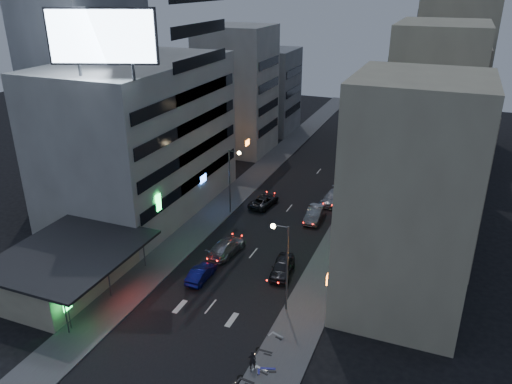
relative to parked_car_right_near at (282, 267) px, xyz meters
The scene contains 29 objects.
ground 12.06m from the parked_car_right_near, 110.10° to the right, with size 180.00×180.00×0.00m, color black.
sidewalk_left 22.30m from the parked_car_right_near, 122.99° to the left, with size 4.00×120.00×0.12m, color #4C4C4F.
sidewalk_right 19.11m from the parked_car_right_near, 78.33° to the left, with size 4.00×120.00×0.12m, color #4C4C4F.
food_court 20.33m from the parked_car_right_near, 152.72° to the right, with size 11.00×13.00×3.88m.
white_building 24.28m from the parked_car_right_near, 157.63° to the left, with size 14.00×24.00×18.00m, color beige.
grey_tower 36.16m from the parked_car_right_near, 158.78° to the left, with size 10.00×14.00×34.00m, color gray.
shophouse_near 14.26m from the parked_car_right_near, ahead, with size 10.00×11.00×20.00m, color #C1BA97.
shophouse_mid 17.19m from the parked_car_right_near, 43.27° to the left, with size 11.00×12.00×16.00m, color gray.
shophouse_far 27.99m from the parked_car_right_near, 65.37° to the left, with size 10.00×14.00×22.00m, color #C1BA97.
far_left_a 40.07m from the parked_car_right_near, 120.23° to the left, with size 11.00×10.00×20.00m, color beige.
far_left_b 51.29m from the parked_car_right_near, 113.33° to the left, with size 12.00×10.00×15.00m, color gray.
far_right_a 41.16m from the parked_car_right_near, 73.64° to the left, with size 11.00×12.00×18.00m, color gray.
far_right_b 55.17m from the parked_car_right_near, 77.31° to the left, with size 12.00×12.00×24.00m, color #C1BA97.
billboard 27.02m from the parked_car_right_near, behind, with size 9.52×3.75×6.20m.
street_lamp_right_near 7.21m from the parked_car_right_near, 71.57° to the right, with size 1.60×0.44×8.02m.
street_lamp_left 15.37m from the parked_car_right_near, 133.18° to the left, with size 1.60×0.44×8.02m.
street_lamp_right_far 29.11m from the parked_car_right_near, 86.48° to the left, with size 1.60×0.44×8.02m.
parked_car_right_near is the anchor object (origin of this frame).
parked_car_right_mid 12.62m from the parked_car_right_near, 91.42° to the left, with size 1.68×4.83×1.59m, color gray.
parked_car_left 15.98m from the parked_car_right_near, 117.40° to the left, with size 2.30×5.00×1.39m, color #2A2B2F.
parked_car_right_far 18.34m from the parked_car_right_near, 88.55° to the left, with size 2.05×5.05×1.46m, color gray.
road_car_blue 7.85m from the parked_car_right_near, 151.28° to the right, with size 1.43×4.11×1.35m, color navy.
road_car_silver 6.89m from the parked_car_right_near, 166.77° to the left, with size 2.19×5.39×1.56m, color #AEAFB7.
person 13.21m from the parked_car_right_near, 80.57° to the right, with size 0.58×0.38×1.59m, color black.
scooter_black_a 14.57m from the parked_car_right_near, 78.47° to the right, with size 1.84×0.61×1.12m, color black, non-canonical shape.
scooter_silver_a 13.33m from the parked_car_right_near, 74.72° to the right, with size 1.80×0.60×1.10m, color #A9ADB1, non-canonical shape.
scooter_blue 12.91m from the parked_car_right_near, 73.03° to the right, with size 1.95×0.65×1.19m, color navy, non-canonical shape.
scooter_black_b 11.28m from the parked_car_right_near, 74.59° to the right, with size 1.76×0.59×1.08m, color black, non-canonical shape.
scooter_silver_b 9.50m from the parked_car_right_near, 69.94° to the right, with size 1.74×0.58×1.07m, color gray, non-canonical shape.
Camera 1 is at (17.16, -28.15, 26.45)m, focal length 35.00 mm.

